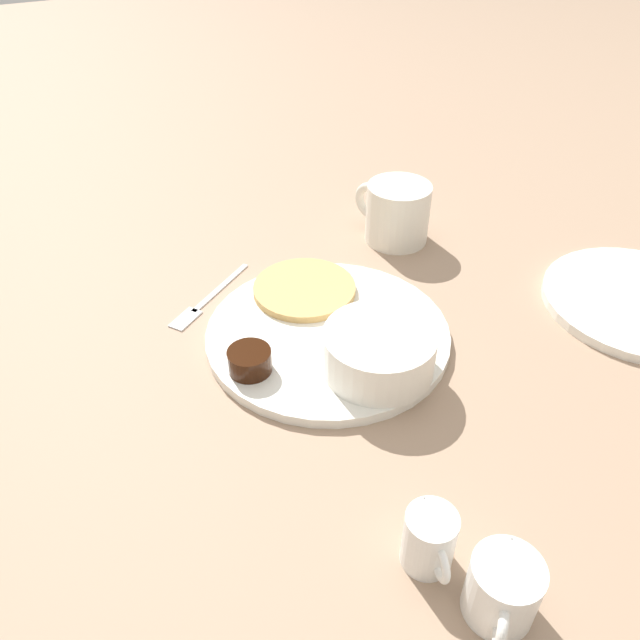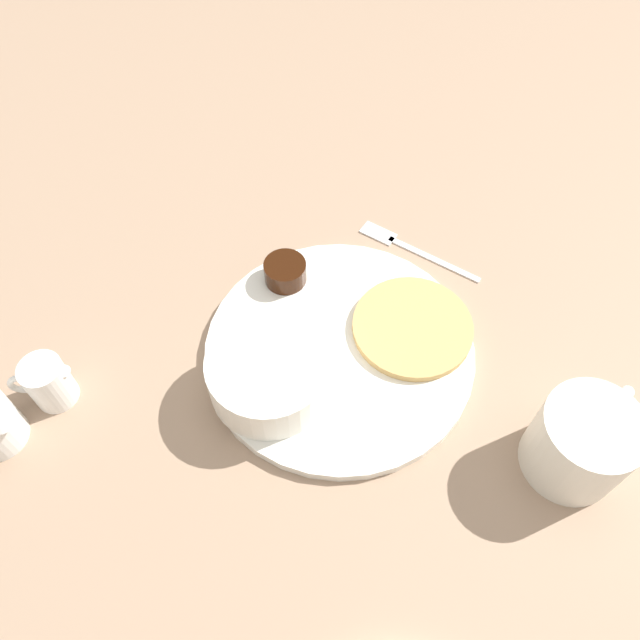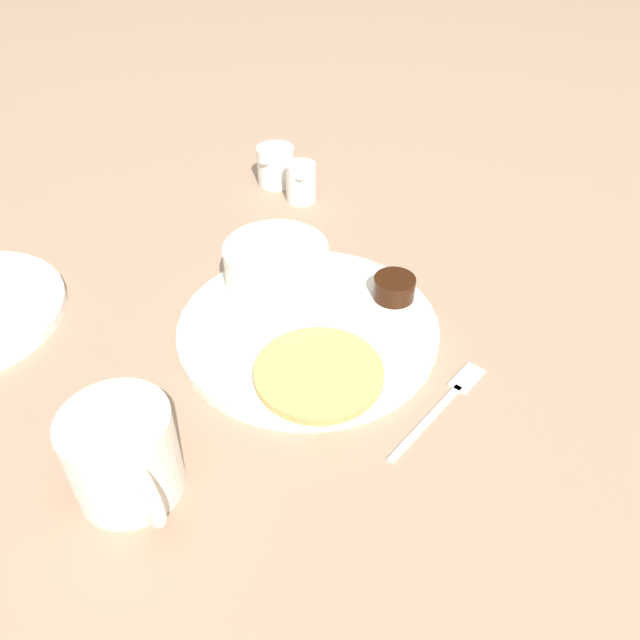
{
  "view_description": "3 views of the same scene",
  "coord_description": "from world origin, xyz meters",
  "px_view_note": "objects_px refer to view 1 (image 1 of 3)",
  "views": [
    {
      "loc": [
        -0.49,
        0.25,
        0.46
      ],
      "look_at": [
        -0.02,
        0.02,
        0.04
      ],
      "focal_mm": 35.0,
      "sensor_mm": 36.0,
      "label": 1
    },
    {
      "loc": [
        -0.14,
        -0.31,
        0.56
      ],
      "look_at": [
        -0.01,
        0.02,
        0.04
      ],
      "focal_mm": 35.0,
      "sensor_mm": 36.0,
      "label": 2
    },
    {
      "loc": [
        0.49,
        -0.11,
        0.44
      ],
      "look_at": [
        0.02,
        0.01,
        0.03
      ],
      "focal_mm": 35.0,
      "sensor_mm": 36.0,
      "label": 3
    }
  ],
  "objects_px": {
    "plate": "(328,334)",
    "creamer_pitcher_near": "(429,540)",
    "coffee_mug": "(396,212)",
    "creamer_pitcher_far": "(503,589)",
    "fork": "(204,302)",
    "bowl": "(379,350)"
  },
  "relations": [
    {
      "from": "plate",
      "to": "bowl",
      "type": "distance_m",
      "value": 0.09
    },
    {
      "from": "creamer_pitcher_near",
      "to": "fork",
      "type": "xyz_separation_m",
      "value": [
        0.41,
        0.05,
        -0.03
      ]
    },
    {
      "from": "plate",
      "to": "creamer_pitcher_near",
      "type": "height_order",
      "value": "creamer_pitcher_near"
    },
    {
      "from": "coffee_mug",
      "to": "creamer_pitcher_far",
      "type": "bearing_deg",
      "value": 156.39
    },
    {
      "from": "creamer_pitcher_far",
      "to": "fork",
      "type": "height_order",
      "value": "creamer_pitcher_far"
    },
    {
      "from": "plate",
      "to": "coffee_mug",
      "type": "bearing_deg",
      "value": -50.03
    },
    {
      "from": "plate",
      "to": "fork",
      "type": "xyz_separation_m",
      "value": [
        0.13,
        0.11,
        -0.0
      ]
    },
    {
      "from": "bowl",
      "to": "creamer_pitcher_near",
      "type": "distance_m",
      "value": 0.21
    },
    {
      "from": "bowl",
      "to": "creamer_pitcher_near",
      "type": "bearing_deg",
      "value": 160.03
    },
    {
      "from": "coffee_mug",
      "to": "creamer_pitcher_near",
      "type": "distance_m",
      "value": 0.5
    },
    {
      "from": "plate",
      "to": "creamer_pitcher_near",
      "type": "bearing_deg",
      "value": 168.93
    },
    {
      "from": "creamer_pitcher_far",
      "to": "fork",
      "type": "relative_size",
      "value": 0.48
    },
    {
      "from": "plate",
      "to": "creamer_pitcher_near",
      "type": "relative_size",
      "value": 4.43
    },
    {
      "from": "plate",
      "to": "creamer_pitcher_far",
      "type": "xyz_separation_m",
      "value": [
        -0.34,
        0.03,
        0.02
      ]
    },
    {
      "from": "bowl",
      "to": "creamer_pitcher_near",
      "type": "xyz_separation_m",
      "value": [
        -0.2,
        0.07,
        -0.01
      ]
    },
    {
      "from": "plate",
      "to": "creamer_pitcher_far",
      "type": "height_order",
      "value": "creamer_pitcher_far"
    },
    {
      "from": "coffee_mug",
      "to": "fork",
      "type": "xyz_separation_m",
      "value": [
        -0.03,
        0.29,
        -0.04
      ]
    },
    {
      "from": "bowl",
      "to": "creamer_pitcher_far",
      "type": "height_order",
      "value": "bowl"
    },
    {
      "from": "creamer_pitcher_near",
      "to": "fork",
      "type": "bearing_deg",
      "value": 7.25
    },
    {
      "from": "bowl",
      "to": "plate",
      "type": "bearing_deg",
      "value": 12.3
    },
    {
      "from": "plate",
      "to": "fork",
      "type": "bearing_deg",
      "value": 40.07
    },
    {
      "from": "creamer_pitcher_far",
      "to": "bowl",
      "type": "bearing_deg",
      "value": -10.61
    }
  ]
}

